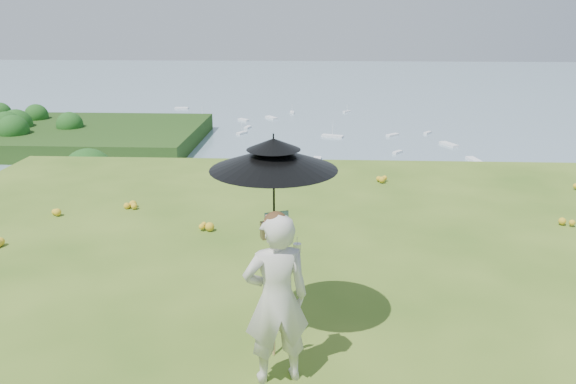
# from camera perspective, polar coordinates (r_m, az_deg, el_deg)

# --- Properties ---
(ground) EXTENTS (14.00, 14.00, 0.00)m
(ground) POSITION_cam_1_polar(r_m,az_deg,el_deg) (6.26, 5.86, -12.86)
(ground) COLOR #3E651C
(ground) RESTS_ON ground
(shoreline_tier) EXTENTS (170.00, 28.00, 8.00)m
(shoreline_tier) POSITION_cam_1_polar(r_m,az_deg,el_deg) (89.43, 2.82, -8.27)
(shoreline_tier) COLOR #655B50
(shoreline_tier) RESTS_ON bay_water
(bay_water) EXTENTS (700.00, 700.00, 0.00)m
(bay_water) POSITION_cam_1_polar(r_m,az_deg,el_deg) (248.19, 2.93, 9.10)
(bay_water) COLOR #7395A4
(bay_water) RESTS_ON ground
(peninsula) EXTENTS (90.00, 60.00, 12.00)m
(peninsula) POSITION_cam_1_polar(r_m,az_deg,el_deg) (179.81, -21.87, 6.15)
(peninsula) COLOR black
(peninsula) RESTS_ON bay_water
(slope_trees) EXTENTS (110.00, 50.00, 6.00)m
(slope_trees) POSITION_cam_1_polar(r_m,az_deg,el_deg) (44.29, 3.08, -6.53)
(slope_trees) COLOR #184314
(slope_trees) RESTS_ON forest_slope
(harbor_town) EXTENTS (110.00, 22.00, 5.00)m
(harbor_town) POSITION_cam_1_polar(r_m,az_deg,el_deg) (86.77, 2.88, -4.41)
(harbor_town) COLOR silver
(harbor_town) RESTS_ON shoreline_tier
(moored_boats) EXTENTS (140.00, 140.00, 0.70)m
(moored_boats) POSITION_cam_1_polar(r_m,az_deg,el_deg) (170.84, -1.30, 5.28)
(moored_boats) COLOR white
(moored_boats) RESTS_ON bay_water
(wildflowers) EXTENTS (10.00, 10.50, 0.12)m
(wildflowers) POSITION_cam_1_polar(r_m,az_deg,el_deg) (6.45, 5.77, -11.27)
(wildflowers) COLOR gold
(wildflowers) RESTS_ON ground
(painter) EXTENTS (0.67, 0.53, 1.60)m
(painter) POSITION_cam_1_polar(r_m,az_deg,el_deg) (4.97, -1.19, -10.87)
(painter) COLOR beige
(painter) RESTS_ON ground
(field_easel) EXTENTS (0.69, 0.69, 1.41)m
(field_easel) POSITION_cam_1_polar(r_m,az_deg,el_deg) (5.55, -1.31, -8.70)
(field_easel) COLOR olive
(field_easel) RESTS_ON ground
(sun_umbrella) EXTENTS (1.41, 1.41, 0.97)m
(sun_umbrella) POSITION_cam_1_polar(r_m,az_deg,el_deg) (5.23, -1.45, 0.73)
(sun_umbrella) COLOR black
(sun_umbrella) RESTS_ON field_easel
(painter_cap) EXTENTS (0.27, 0.29, 0.10)m
(painter_cap) POSITION_cam_1_polar(r_m,az_deg,el_deg) (4.65, -1.25, -2.66)
(painter_cap) COLOR #E07F7B
(painter_cap) RESTS_ON painter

